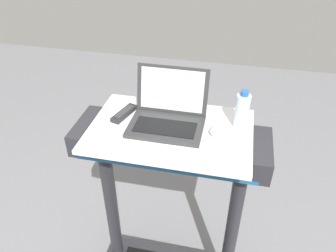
# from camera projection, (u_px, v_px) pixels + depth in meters

# --- Properties ---
(desk_board) EXTENTS (0.73, 0.48, 0.02)m
(desk_board) POSITION_uv_depth(u_px,v_px,m) (170.00, 131.00, 1.50)
(desk_board) COLOR white
(desk_board) RESTS_ON treadmill_base
(laptop) EXTENTS (0.33, 0.27, 0.23)m
(laptop) POSITION_uv_depth(u_px,v_px,m) (168.00, 114.00, 1.51)
(laptop) COLOR #2D2D30
(laptop) RESTS_ON desk_board
(computer_mouse) EXTENTS (0.09, 0.11, 0.03)m
(computer_mouse) POSITION_uv_depth(u_px,v_px,m) (217.00, 129.00, 1.47)
(computer_mouse) COLOR #B2B2B7
(computer_mouse) RESTS_ON desk_board
(water_bottle) EXTENTS (0.06, 0.06, 0.18)m
(water_bottle) POSITION_uv_depth(u_px,v_px,m) (242.00, 111.00, 1.46)
(water_bottle) COLOR silver
(water_bottle) RESTS_ON desk_board
(tv_remote) EXTENTS (0.09, 0.17, 0.02)m
(tv_remote) POSITION_uv_depth(u_px,v_px,m) (124.00, 113.00, 1.58)
(tv_remote) COLOR #232326
(tv_remote) RESTS_ON desk_board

